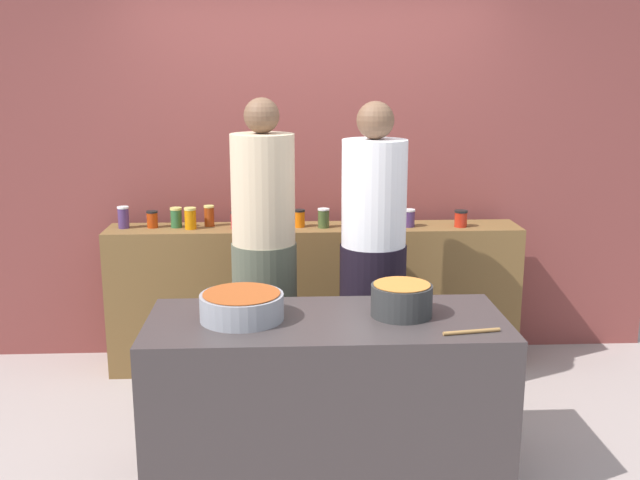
{
  "coord_description": "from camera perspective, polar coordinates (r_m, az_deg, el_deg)",
  "views": [
    {
      "loc": [
        -0.19,
        -3.57,
        1.96
      ],
      "look_at": [
        0.0,
        0.35,
        1.05
      ],
      "focal_mm": 41.07,
      "sensor_mm": 36.0,
      "label": 1
    }
  ],
  "objects": [
    {
      "name": "display_shelf",
      "position": [
        4.91,
        -0.43,
        -4.48
      ],
      "size": [
        2.7,
        0.36,
        0.97
      ],
      "primitive_type": "cube",
      "color": "brown",
      "rests_on": "ground"
    },
    {
      "name": "prep_table",
      "position": [
        3.63,
        0.51,
        -12.27
      ],
      "size": [
        1.7,
        0.7,
        0.82
      ],
      "primitive_type": "cube",
      "color": "#3B3232",
      "rests_on": "ground"
    },
    {
      "name": "preserve_jar_0",
      "position": [
        4.89,
        -15.07,
        1.72
      ],
      "size": [
        0.07,
        0.07,
        0.14
      ],
      "color": "#482D5D",
      "rests_on": "display_shelf"
    },
    {
      "name": "preserve_jar_4",
      "position": [
        4.84,
        -8.63,
        1.88
      ],
      "size": [
        0.07,
        0.07,
        0.14
      ],
      "color": "#90330F",
      "rests_on": "display_shelf"
    },
    {
      "name": "preserve_jar_3",
      "position": [
        4.77,
        -10.07,
        1.68
      ],
      "size": [
        0.08,
        0.08,
        0.14
      ],
      "color": "orange",
      "rests_on": "display_shelf"
    },
    {
      "name": "preserve_jar_5",
      "position": [
        4.74,
        -6.57,
        1.54
      ],
      "size": [
        0.07,
        0.07,
        0.11
      ],
      "color": "red",
      "rests_on": "display_shelf"
    },
    {
      "name": "cooking_pot_center",
      "position": [
        3.52,
        6.37,
        -4.66
      ],
      "size": [
        0.29,
        0.29,
        0.16
      ],
      "color": "#2D2D2D",
      "rests_on": "prep_table"
    },
    {
      "name": "storefront_wall",
      "position": [
        5.05,
        -0.62,
        7.82
      ],
      "size": [
        4.8,
        0.12,
        3.0
      ],
      "primitive_type": "cube",
      "color": "brown",
      "rests_on": "ground"
    },
    {
      "name": "preserve_jar_6",
      "position": [
        4.83,
        -4.6,
        2.01
      ],
      "size": [
        0.09,
        0.09,
        0.15
      ],
      "color": "orange",
      "rests_on": "display_shelf"
    },
    {
      "name": "preserve_jar_2",
      "position": [
        4.84,
        -11.14,
        1.74
      ],
      "size": [
        0.08,
        0.08,
        0.13
      ],
      "color": "#2C5F32",
      "rests_on": "display_shelf"
    },
    {
      "name": "cooking_pot_left",
      "position": [
        3.47,
        -6.11,
        -5.17
      ],
      "size": [
        0.4,
        0.4,
        0.13
      ],
      "color": "gray",
      "rests_on": "prep_table"
    },
    {
      "name": "preserve_jar_10",
      "position": [
        4.81,
        6.9,
        1.72
      ],
      "size": [
        0.09,
        0.09,
        0.11
      ],
      "color": "#462C5D",
      "rests_on": "display_shelf"
    },
    {
      "name": "preserve_jar_11",
      "position": [
        4.85,
        10.92,
        1.66
      ],
      "size": [
        0.09,
        0.09,
        0.11
      ],
      "color": "#AB2212",
      "rests_on": "display_shelf"
    },
    {
      "name": "preserve_jar_9",
      "position": [
        4.74,
        0.28,
        1.73
      ],
      "size": [
        0.08,
        0.08,
        0.13
      ],
      "color": "#3A4C25",
      "rests_on": "display_shelf"
    },
    {
      "name": "preserve_jar_7",
      "position": [
        4.75,
        -3.43,
        1.64
      ],
      "size": [
        0.08,
        0.08,
        0.11
      ],
      "color": "#BB361B",
      "rests_on": "display_shelf"
    },
    {
      "name": "preserve_jar_8",
      "position": [
        4.76,
        -1.62,
        1.71
      ],
      "size": [
        0.07,
        0.07,
        0.12
      ],
      "color": "#DC610B",
      "rests_on": "display_shelf"
    },
    {
      "name": "preserve_jar_1",
      "position": [
        4.87,
        -12.93,
        1.59
      ],
      "size": [
        0.07,
        0.07,
        0.11
      ],
      "color": "#A8310A",
      "rests_on": "display_shelf"
    },
    {
      "name": "cook_in_cap",
      "position": [
        4.25,
        4.13,
        -2.61
      ],
      "size": [
        0.39,
        0.39,
        1.8
      ],
      "color": "black",
      "rests_on": "ground"
    },
    {
      "name": "wooden_spoon",
      "position": [
        3.35,
        11.73,
        -7.0
      ],
      "size": [
        0.27,
        0.06,
        0.02
      ],
      "primitive_type": "cylinder",
      "rotation": [
        1.57,
        0.0,
        1.73
      ],
      "color": "#9E703D",
      "rests_on": "prep_table"
    },
    {
      "name": "cook_with_tongs",
      "position": [
        4.21,
        -4.35,
        -2.61
      ],
      "size": [
        0.37,
        0.37,
        1.82
      ],
      "color": "#4E5141",
      "rests_on": "ground"
    },
    {
      "name": "ground",
      "position": [
        4.08,
        0.25,
        -15.66
      ],
      "size": [
        12.0,
        12.0,
        0.0
      ],
      "primitive_type": "plane",
      "color": "#A18F8A"
    }
  ]
}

